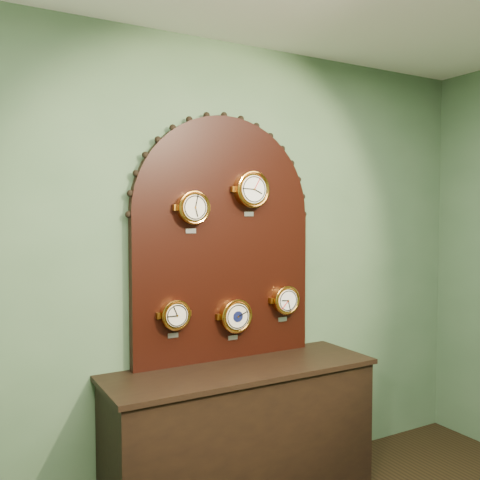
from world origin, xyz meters
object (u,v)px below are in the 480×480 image
display_board (224,231)px  hygrometer (175,315)px  roman_clock (193,208)px  tide_clock (285,300)px  shop_counter (242,438)px  barometer (235,316)px  arabic_clock (252,190)px

display_board → hygrometer: display_board is taller
roman_clock → tide_clock: roman_clock is taller
shop_counter → barometer: bearing=74.6°
arabic_clock → hygrometer: (-0.51, 0.00, -0.73)m
shop_counter → hygrometer: 0.84m
display_board → barometer: display_board is taller
display_board → roman_clock: display_board is taller
shop_counter → roman_clock: size_ratio=6.34×
arabic_clock → barometer: (-0.12, 0.00, -0.78)m
shop_counter → display_board: 1.25m
shop_counter → tide_clock: 0.89m
shop_counter → barometer: (0.04, 0.15, 0.70)m
shop_counter → arabic_clock: 1.50m
shop_counter → display_board: size_ratio=1.05×
hygrometer → tide_clock: (0.77, -0.00, 0.02)m
display_board → tide_clock: bearing=-9.0°
shop_counter → hygrometer: bearing=156.6°
roman_clock → arabic_clock: size_ratio=0.89×
roman_clock → tide_clock: size_ratio=1.04×
tide_clock → display_board: bearing=171.0°
roman_clock → hygrometer: size_ratio=1.09×
shop_counter → barometer: 0.72m
roman_clock → hygrometer: 0.63m
arabic_clock → tide_clock: bearing=0.2°
display_board → barometer: bearing=-57.5°
arabic_clock → barometer: size_ratio=1.07×
display_board → tide_clock: 0.62m
arabic_clock → barometer: arabic_clock is taller
arabic_clock → roman_clock: bearing=179.9°
arabic_clock → display_board: bearing=157.0°
roman_clock → tide_clock: bearing=0.0°
display_board → barometer: 0.53m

